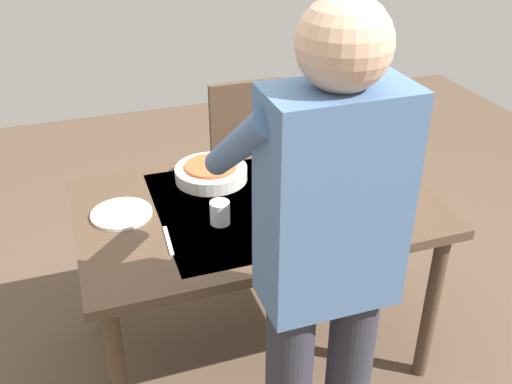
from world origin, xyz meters
name	(u,v)px	position (x,y,z in m)	size (l,w,h in m)	color
ground_plane	(256,346)	(0.00, 0.00, 0.00)	(6.00, 6.00, 0.00)	brown
dining_table	(256,221)	(0.00, 0.00, 0.67)	(1.37, 0.87, 0.76)	#4C3828
chair_near	(252,157)	(-0.26, -0.82, 0.53)	(0.40, 0.40, 0.91)	#352114
person_server	(324,266)	(0.04, 0.70, 0.96)	(0.42, 0.61, 1.69)	#2D2D38
wine_bottle	(316,136)	(-0.37, -0.28, 0.87)	(0.07, 0.07, 0.30)	black
wine_glass_left	(285,197)	(-0.06, 0.16, 0.86)	(0.07, 0.07, 0.15)	white
wine_glass_right	(335,165)	(-0.34, -0.02, 0.86)	(0.07, 0.07, 0.15)	white
water_cup_near_left	(279,245)	(0.04, 0.35, 0.80)	(0.07, 0.07, 0.09)	silver
water_cup_near_right	(275,168)	(-0.14, -0.16, 0.81)	(0.08, 0.08, 0.10)	silver
water_cup_far_left	(220,213)	(0.17, 0.09, 0.80)	(0.07, 0.07, 0.09)	silver
water_cup_far_right	(333,163)	(-0.38, -0.13, 0.81)	(0.07, 0.07, 0.11)	silver
serving_bowl_pasta	(211,172)	(0.11, -0.25, 0.79)	(0.30, 0.30, 0.07)	silver
side_bowl_salad	(372,210)	(-0.38, 0.24, 0.79)	(0.18, 0.18, 0.07)	silver
dinner_plate_near	(122,214)	(0.51, -0.08, 0.76)	(0.23, 0.23, 0.01)	silver
table_knife	(371,180)	(-0.51, -0.02, 0.76)	(0.01, 0.20, 0.01)	silver
table_fork	(168,240)	(0.38, 0.15, 0.76)	(0.01, 0.18, 0.01)	silver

